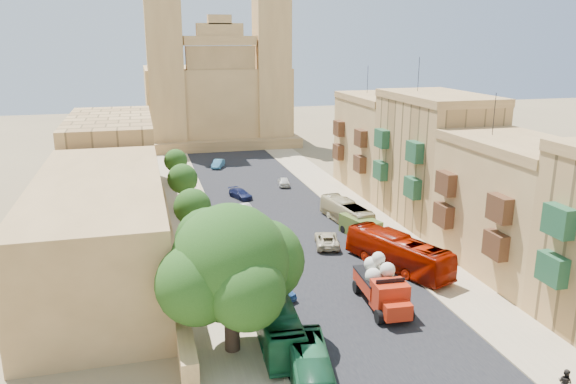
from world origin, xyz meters
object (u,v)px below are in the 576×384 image
street_tree_c (183,179)px  red_truck (382,285)px  street_tree_d (176,161)px  bus_red_east (398,252)px  pedestrian_c (449,273)px  pedestrian_b (565,383)px  car_blue_b (218,164)px  ficus_tree (232,267)px  car_dkblue (240,194)px  pedestrian_a (403,255)px  olive_pickup (360,227)px  car_white_b (284,181)px  street_tree_a (208,258)px  church (217,92)px  car_blue_a (276,288)px  car_white_a (246,209)px  bus_cream_east (346,213)px  bus_green_south (312,380)px  bus_green_north (275,319)px  car_cream (327,240)px  street_tree_b (192,207)px

street_tree_c → red_truck: (12.27, -28.83, -1.89)m
street_tree_d → bus_red_east: street_tree_d is taller
street_tree_d → pedestrian_c: bearing=-63.6°
pedestrian_b → car_blue_b: bearing=-10.2°
ficus_tree → car_dkblue: ficus_tree is taller
street_tree_c → pedestrian_a: street_tree_c is taller
olive_pickup → car_white_b: olive_pickup is taller
bus_red_east → pedestrian_c: bus_red_east is taller
street_tree_a → olive_pickup: size_ratio=0.95×
church → pedestrian_a: size_ratio=23.48×
pedestrian_a → street_tree_d: bearing=-69.3°
street_tree_d → car_blue_a: size_ratio=1.21×
car_blue_b → pedestrian_a: 43.51m
car_dkblue → car_white_a: bearing=-115.9°
bus_cream_east → car_blue_a: (-11.50, -15.16, -0.56)m
church → pedestrian_b: 84.94m
street_tree_c → street_tree_d: street_tree_c is taller
bus_green_south → street_tree_c: bearing=105.8°
bus_green_north → car_dkblue: size_ratio=2.59×
car_dkblue → bus_green_south: bearing=-116.0°
bus_cream_east → street_tree_a: bearing=32.8°
bus_green_north → pedestrian_a: size_ratio=6.57×
pedestrian_c → car_dkblue: bearing=-160.8°
street_tree_c → red_truck: street_tree_c is taller
bus_green_north → ficus_tree: bearing=-162.5°
ficus_tree → car_white_a: 29.42m
bus_cream_east → car_dkblue: bearing=-61.4°
ficus_tree → car_dkblue: 35.71m
ficus_tree → car_cream: size_ratio=2.09×
bus_green_north → pedestrian_c: size_ratio=5.41×
street_tree_d → car_cream: (12.31, -27.86, -2.60)m
church → street_tree_b: bearing=-100.4°
church → car_white_a: 47.28m
red_truck → bus_green_north: bearing=-164.4°
church → pedestrian_b: bearing=-84.8°
street_tree_d → pedestrian_b: street_tree_d is taller
ficus_tree → bus_cream_east: (15.91, 21.98, -4.50)m
red_truck → pedestrian_c: red_truck is taller
street_tree_b → pedestrian_b: street_tree_b is taller
street_tree_c → car_blue_a: street_tree_c is taller
olive_pickup → pedestrian_b: bearing=-87.6°
car_white_a → car_cream: 13.40m
red_truck → car_cream: bearing=89.8°
pedestrian_a → pedestrian_b: pedestrian_b is taller
olive_pickup → bus_red_east: bus_red_east is taller
car_white_a → pedestrian_c: (12.46, -22.91, 0.40)m
car_blue_b → car_blue_a: bearing=-70.8°
bus_red_east → car_blue_b: bus_red_east is taller
street_tree_d → red_truck: 42.66m
street_tree_c → red_truck: size_ratio=0.79×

